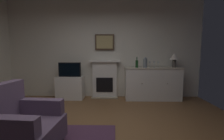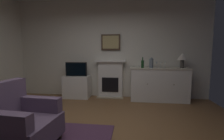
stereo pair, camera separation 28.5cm
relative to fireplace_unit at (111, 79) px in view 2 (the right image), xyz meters
name	(u,v)px [view 2 (the right image)]	position (x,y,z in m)	size (l,w,h in m)	color
wall_rear	(110,49)	(-0.04, 0.13, 0.89)	(5.68, 0.06, 2.87)	silver
fireplace_unit	(111,79)	(0.00, 0.00, 0.00)	(0.87, 0.30, 1.10)	white
framed_picture	(111,42)	(0.00, 0.05, 1.07)	(0.55, 0.04, 0.45)	#473323
sideboard_cabinet	(159,84)	(1.36, -0.18, -0.09)	(1.55, 0.49, 0.91)	white
table_lamp	(182,58)	(1.94, -0.18, 0.64)	(0.26, 0.26, 0.40)	#4C4742
wine_bottle	(143,64)	(0.90, -0.22, 0.47)	(0.08, 0.08, 0.29)	#193F1E
wine_glass_left	(157,63)	(1.29, -0.14, 0.48)	(0.07, 0.07, 0.16)	silver
wine_glass_center	(161,63)	(1.40, -0.17, 0.48)	(0.07, 0.07, 0.16)	silver
wine_glass_right	(165,63)	(1.51, -0.16, 0.48)	(0.07, 0.07, 0.16)	silver
vase_decorative	(151,63)	(1.13, -0.23, 0.50)	(0.11, 0.11, 0.28)	slate
tv_cabinet	(77,87)	(-0.97, -0.16, -0.23)	(0.75, 0.42, 0.64)	white
tv_set	(76,69)	(-0.98, -0.19, 0.29)	(0.62, 0.07, 0.40)	black
armchair	(19,122)	(-0.90, -2.64, -0.17)	(0.86, 0.82, 0.92)	#604C66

